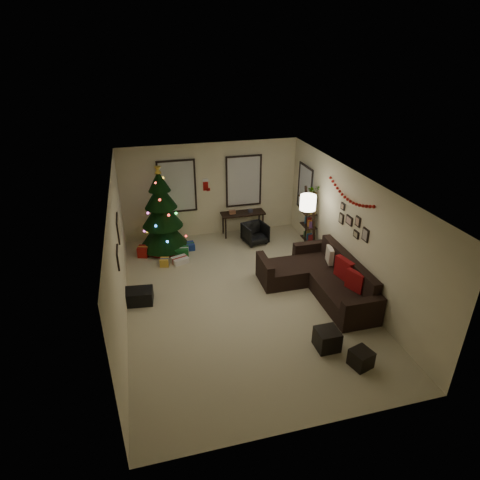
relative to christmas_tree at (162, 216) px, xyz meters
name	(u,v)px	position (x,y,z in m)	size (l,w,h in m)	color
floor	(242,298)	(1.46, -2.80, -1.00)	(7.00, 7.00, 0.00)	#B5AC89
ceiling	(243,182)	(1.46, -2.80, 1.70)	(7.00, 7.00, 0.00)	white
wall_back	(211,190)	(1.46, 0.70, 0.35)	(5.00, 5.00, 0.00)	beige
wall_front	(310,360)	(1.46, -6.30, 0.35)	(5.00, 5.00, 0.00)	beige
wall_left	(119,259)	(-1.04, -2.80, 0.35)	(7.00, 7.00, 0.00)	beige
wall_right	(351,232)	(3.96, -2.80, 0.35)	(7.00, 7.00, 0.00)	beige
window_back_left	(177,186)	(0.51, 0.67, 0.55)	(1.05, 0.06, 1.50)	#728CB2
window_back_right	(244,181)	(2.41, 0.67, 0.55)	(1.05, 0.06, 1.50)	#728CB2
window_right_wall	(305,189)	(3.93, -0.25, 0.50)	(0.06, 0.90, 1.30)	#728CB2
christmas_tree	(162,216)	(0.00, 0.00, 0.00)	(1.30, 1.30, 2.42)	black
presents	(172,254)	(0.14, -0.49, -0.90)	(1.50, 1.01, 0.28)	gold
sofa	(321,279)	(3.30, -2.91, -0.72)	(1.90, 2.76, 0.87)	black
pillow_red_a	(355,281)	(3.67, -3.68, -0.36)	(0.11, 0.43, 0.43)	maroon
pillow_red_b	(344,269)	(3.67, -3.19, -0.36)	(0.13, 0.50, 0.50)	maroon
pillow_cream	(330,255)	(3.67, -2.49, -0.37)	(0.11, 0.38, 0.38)	beige
ottoman_near	(327,339)	(2.57, -4.75, -0.81)	(0.41, 0.41, 0.39)	black
ottoman_far	(361,358)	(2.94, -5.33, -0.84)	(0.34, 0.34, 0.32)	black
desk	(243,215)	(2.33, 0.42, -0.40)	(1.26, 0.45, 0.68)	black
desk_chair	(255,233)	(2.51, -0.23, -0.71)	(0.57, 0.53, 0.58)	black
bookshelf	(309,221)	(3.76, -1.03, -0.14)	(0.30, 0.52, 1.78)	black
potted_plant	(314,189)	(3.76, -1.13, 0.79)	(0.40, 0.35, 0.45)	#4C4C4C
floor_lamp	(308,207)	(3.41, -1.61, 0.53)	(0.39, 0.39, 1.83)	black
art_map	(118,228)	(-1.02, -1.93, 0.62)	(0.04, 0.60, 0.50)	black
art_abstract	(118,257)	(-1.02, -3.08, 0.53)	(0.04, 0.45, 0.35)	black
gallery	(353,224)	(3.94, -2.87, 0.57)	(0.03, 1.25, 0.54)	black
garland	(350,195)	(3.91, -2.62, 1.14)	(0.08, 1.90, 0.30)	#A5140C
stocking_left	(206,185)	(1.32, 0.70, 0.52)	(0.20, 0.05, 0.36)	#990F0C
stocking_right	(217,186)	(1.65, 0.75, 0.44)	(0.20, 0.05, 0.36)	#990F0C
storage_bin	(138,296)	(-0.79, -2.39, -0.85)	(0.63, 0.42, 0.32)	black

